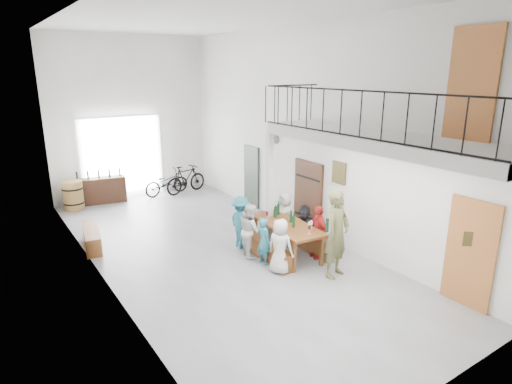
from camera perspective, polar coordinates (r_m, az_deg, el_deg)
floor at (r=10.83m, az=-5.31°, el=-7.71°), size 12.00×12.00×0.00m
room_walls at (r=9.95m, az=-5.84°, el=11.37°), size 12.00×12.00×12.00m
gateway_portal at (r=15.58m, az=-17.38°, el=4.38°), size 2.80×0.08×2.80m
right_wall_decor at (r=10.42m, az=12.69°, el=1.15°), size 0.07×8.28×5.07m
balcony at (r=8.83m, az=15.84°, el=6.40°), size 1.52×5.62×4.00m
tasting_table at (r=10.35m, az=4.13°, el=-4.62°), size 1.13×2.26×0.79m
bench_inner at (r=10.22m, az=1.50°, el=-7.88°), size 0.36×1.81×0.41m
bench_wall at (r=10.95m, az=6.39°, el=-6.11°), size 0.39×2.11×0.48m
tableware at (r=10.33m, az=4.25°, el=-3.36°), size 0.73×1.71×0.35m
side_bench at (r=11.72m, az=-21.05°, el=-5.66°), size 0.64×1.69×0.46m
oak_barrel at (r=14.87m, az=-23.20°, el=-0.42°), size 0.64×0.64×0.94m
serving_counter at (r=15.29m, az=-20.04°, el=0.20°), size 1.70×0.71×0.87m
counter_bottles at (r=15.14m, az=-20.24°, el=2.28°), size 1.39×0.25×0.28m
guest_left_a at (r=9.44m, az=3.25°, el=-7.23°), size 0.60×0.72×1.25m
guest_left_b at (r=9.86m, az=1.03°, el=-6.55°), size 0.30×0.43×1.12m
guest_left_c at (r=10.24m, az=-0.75°, el=-5.10°), size 0.65×0.75×1.31m
guest_left_d at (r=10.71m, az=-2.01°, el=-4.06°), size 0.54×0.89×1.34m
guest_right_a at (r=10.28m, az=8.27°, el=-5.25°), size 0.46×0.81×1.29m
guest_right_b at (r=10.85m, az=6.40°, el=-4.54°), size 0.70×1.07×1.11m
guest_right_c at (r=11.27m, az=3.82°, el=-3.23°), size 0.49×0.67×1.28m
host_standing at (r=9.33m, az=10.73°, el=-5.49°), size 0.81×0.65×1.94m
potted_plant at (r=12.45m, az=3.28°, el=-3.30°), size 0.50×0.46×0.47m
bicycle_near at (r=15.65m, az=-11.84°, el=1.25°), size 1.78×0.84×0.90m
bicycle_far at (r=15.74m, az=-9.33°, el=1.69°), size 1.76×0.83×1.02m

